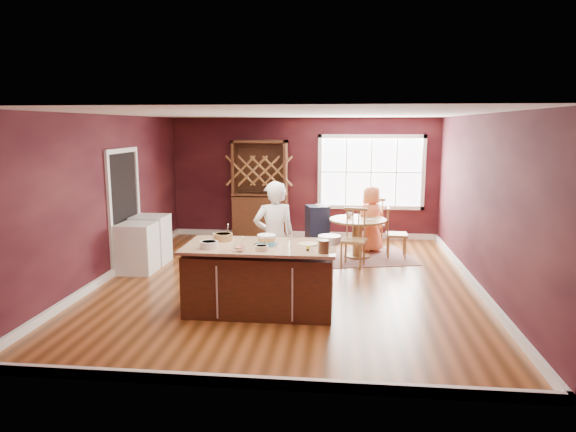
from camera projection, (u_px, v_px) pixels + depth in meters
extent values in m
plane|color=brown|center=(287.00, 282.00, 8.39)|extent=(7.00, 7.00, 0.00)
plane|color=white|center=(287.00, 114.00, 7.93)|extent=(7.00, 7.00, 0.00)
plane|color=black|center=(304.00, 178.00, 11.59)|extent=(6.00, 0.00, 6.00)
plane|color=black|center=(247.00, 254.00, 4.73)|extent=(6.00, 0.00, 6.00)
plane|color=black|center=(107.00, 197.00, 8.47)|extent=(0.00, 7.00, 7.00)
plane|color=black|center=(482.00, 203.00, 7.85)|extent=(0.00, 7.00, 7.00)
cube|color=#342214|center=(261.00, 281.00, 7.05)|extent=(1.97, 0.99, 0.83)
cube|color=#CAB791|center=(260.00, 246.00, 6.97)|extent=(2.05, 1.07, 0.04)
cylinder|color=olive|center=(357.00, 256.00, 9.99)|extent=(0.51, 0.51, 0.04)
cylinder|color=olive|center=(357.00, 239.00, 9.93)|extent=(0.18, 0.18, 0.67)
cylinder|color=olive|center=(358.00, 220.00, 9.86)|extent=(1.10, 1.10, 0.04)
imported|color=silver|center=(274.00, 238.00, 7.66)|extent=(0.73, 0.60, 1.72)
cylinder|color=silver|center=(209.00, 245.00, 6.78)|extent=(0.24, 0.24, 0.09)
cylinder|color=tan|center=(223.00, 237.00, 7.23)|extent=(0.26, 0.26, 0.10)
cylinder|color=silver|center=(239.00, 249.00, 6.61)|extent=(0.16, 0.16, 0.06)
cylinder|color=beige|center=(262.00, 248.00, 6.65)|extent=(0.17, 0.17, 0.06)
cylinder|color=white|center=(291.00, 242.00, 6.81)|extent=(0.08, 0.08, 0.16)
cylinder|color=beige|center=(308.00, 244.00, 6.98)|extent=(0.26, 0.26, 0.02)
cylinder|color=white|center=(329.00, 239.00, 7.06)|extent=(0.31, 0.31, 0.11)
cylinder|color=#45321B|center=(324.00, 247.00, 6.51)|extent=(0.14, 0.14, 0.17)
cube|color=brown|center=(357.00, 256.00, 9.99)|extent=(2.34, 1.99, 0.01)
imported|color=#EF7C49|center=(371.00, 219.00, 10.30)|extent=(0.78, 0.72, 1.34)
cylinder|color=beige|center=(371.00, 220.00, 9.72)|extent=(0.19, 0.19, 0.01)
imported|color=silver|center=(349.00, 215.00, 10.01)|extent=(0.14, 0.14, 0.10)
cube|color=black|center=(260.00, 190.00, 11.46)|extent=(1.20, 0.50, 2.21)
cube|color=white|center=(137.00, 248.00, 8.87)|extent=(0.59, 0.57, 0.86)
cube|color=white|center=(151.00, 239.00, 9.49)|extent=(0.61, 0.59, 0.89)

